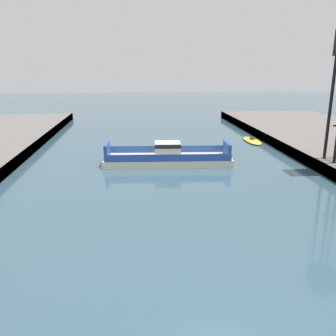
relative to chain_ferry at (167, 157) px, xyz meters
name	(u,v)px	position (x,y,z in m)	size (l,w,h in m)	color
chain_ferry	(167,157)	(0.00, 0.00, 0.00)	(20.01, 7.12, 3.41)	beige
moored_boat_near_left	(252,140)	(18.74, 15.45, -0.84)	(2.89, 8.39, 0.91)	yellow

